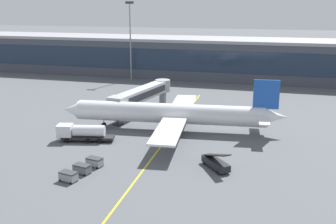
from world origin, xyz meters
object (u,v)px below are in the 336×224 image
at_px(main_airliner, 171,113).
at_px(baggage_cart_0, 68,176).
at_px(belt_loader, 216,163).
at_px(baggage_cart_2, 95,162).
at_px(baggage_cart_1, 82,169).
at_px(fuel_tanker, 82,132).

bearing_deg(main_airliner, baggage_cart_0, -106.45).
relative_size(belt_loader, baggage_cart_2, 2.11).
xyz_separation_m(baggage_cart_1, baggage_cart_2, (0.65, 3.13, 0.00)).
height_order(belt_loader, baggage_cart_0, belt_loader).
bearing_deg(baggage_cart_0, main_airliner, 73.55).
relative_size(main_airliner, baggage_cart_1, 16.11).
distance_m(baggage_cart_0, baggage_cart_2, 6.40).
bearing_deg(fuel_tanker, baggage_cart_1, -63.08).
bearing_deg(baggage_cart_1, belt_loader, 20.68).
relative_size(main_airliner, baggage_cart_2, 16.11).
bearing_deg(belt_loader, baggage_cart_0, -152.59).
bearing_deg(belt_loader, main_airliner, 124.71).
height_order(main_airliner, belt_loader, main_airliner).
distance_m(fuel_tanker, baggage_cart_0, 18.31).
relative_size(baggage_cart_1, baggage_cart_2, 1.00).
distance_m(fuel_tanker, baggage_cart_2, 13.37).
height_order(main_airliner, baggage_cart_1, main_airliner).
relative_size(baggage_cart_0, baggage_cart_1, 1.00).
bearing_deg(belt_loader, fuel_tanker, 166.43).
bearing_deg(baggage_cart_2, baggage_cart_1, -101.77).
relative_size(belt_loader, baggage_cart_0, 2.11).
xyz_separation_m(main_airliner, baggage_cart_0, (-8.32, -28.17, -2.90)).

